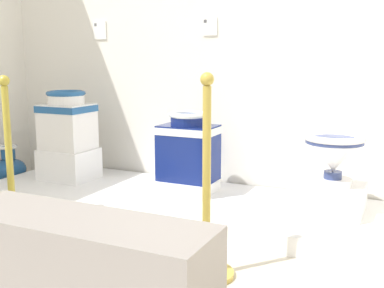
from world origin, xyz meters
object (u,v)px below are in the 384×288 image
(antique_toilet_squat_floral, at_px, (334,152))
(stanchion_post_near_left, at_px, (12,191))
(antique_toilet_leftmost, at_px, (67,119))
(stanchion_post_near_right, at_px, (206,222))
(museum_bench, at_px, (79,264))
(plinth_block_central_ornate, at_px, (188,186))
(info_placard_first, at_px, (100,30))
(plinth_block_squat_floral, at_px, (331,198))
(info_placard_second, at_px, (210,26))
(decorative_vase_spare, at_px, (9,168))
(antique_toilet_central_ornate, at_px, (188,146))
(plinth_block_leftmost, at_px, (69,164))

(antique_toilet_squat_floral, bearing_deg, stanchion_post_near_left, -151.66)
(antique_toilet_leftmost, distance_m, stanchion_post_near_left, 0.97)
(antique_toilet_leftmost, bearing_deg, stanchion_post_near_right, -29.57)
(museum_bench, bearing_deg, stanchion_post_near_right, 55.52)
(plinth_block_central_ornate, distance_m, info_placard_first, 1.53)
(museum_bench, bearing_deg, plinth_block_squat_floral, 61.28)
(info_placard_second, relative_size, decorative_vase_spare, 0.39)
(plinth_block_central_ornate, relative_size, antique_toilet_squat_floral, 0.98)
(plinth_block_central_ornate, xyz_separation_m, info_placard_second, (-0.00, 0.37, 1.11))
(info_placard_second, relative_size, museum_bench, 0.11)
(plinth_block_central_ornate, distance_m, antique_toilet_central_ornate, 0.29)
(stanchion_post_near_left, xyz_separation_m, museum_bench, (0.90, -0.52, -0.07))
(museum_bench, bearing_deg, info_placard_second, 96.31)
(antique_toilet_squat_floral, relative_size, info_placard_second, 2.83)
(antique_toilet_squat_floral, distance_m, info_placard_second, 1.32)
(plinth_block_squat_floral, relative_size, antique_toilet_squat_floral, 1.05)
(plinth_block_leftmost, relative_size, info_placard_second, 3.03)
(plinth_block_leftmost, xyz_separation_m, info_placard_second, (1.00, 0.43, 1.04))
(plinth_block_central_ornate, height_order, antique_toilet_squat_floral, antique_toilet_squat_floral)
(info_placard_first, bearing_deg, stanchion_post_near_left, -77.98)
(plinth_block_central_ornate, distance_m, stanchion_post_near_left, 1.17)
(plinth_block_squat_floral, relative_size, stanchion_post_near_left, 0.40)
(antique_toilet_central_ornate, relative_size, plinth_block_squat_floral, 1.26)
(antique_toilet_central_ornate, distance_m, info_placard_second, 0.91)
(decorative_vase_spare, bearing_deg, museum_bench, -37.01)
(plinth_block_leftmost, height_order, info_placard_first, info_placard_first)
(decorative_vase_spare, bearing_deg, antique_toilet_leftmost, 1.63)
(antique_toilet_squat_floral, bearing_deg, museum_bench, -118.72)
(stanchion_post_near_left, bearing_deg, plinth_block_squat_floral, 28.34)
(plinth_block_squat_floral, relative_size, decorative_vase_spare, 1.15)
(plinth_block_central_ornate, bearing_deg, decorative_vase_spare, -177.28)
(stanchion_post_near_right, bearing_deg, antique_toilet_central_ornate, 120.26)
(plinth_block_leftmost, xyz_separation_m, antique_toilet_leftmost, (0.00, 0.00, 0.35))
(plinth_block_leftmost, bearing_deg, decorative_vase_spare, -178.37)
(antique_toilet_squat_floral, xyz_separation_m, museum_bench, (-0.78, -1.43, -0.28))
(info_placard_first, height_order, info_placard_second, info_placard_first)
(info_placard_second, distance_m, decorative_vase_spare, 2.02)
(antique_toilet_squat_floral, height_order, decorative_vase_spare, antique_toilet_squat_floral)
(plinth_block_squat_floral, xyz_separation_m, info_placard_second, (-0.98, 0.39, 1.07))
(info_placard_second, relative_size, stanchion_post_near_left, 0.14)
(plinth_block_squat_floral, bearing_deg, stanchion_post_near_right, -115.22)
(antique_toilet_squat_floral, distance_m, stanchion_post_near_right, 1.04)
(antique_toilet_leftmost, height_order, antique_toilet_central_ornate, antique_toilet_leftmost)
(antique_toilet_central_ornate, bearing_deg, antique_toilet_leftmost, -176.60)
(antique_toilet_squat_floral, relative_size, decorative_vase_spare, 1.10)
(antique_toilet_central_ornate, distance_m, museum_bench, 1.48)
(plinth_block_squat_floral, bearing_deg, decorative_vase_spare, -178.70)
(antique_toilet_leftmost, xyz_separation_m, stanchion_post_near_left, (0.29, -0.87, -0.31))
(info_placard_first, distance_m, decorative_vase_spare, 1.37)
(antique_toilet_squat_floral, distance_m, museum_bench, 1.65)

